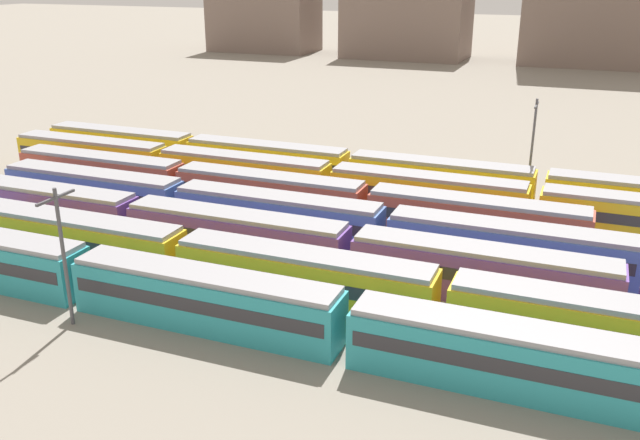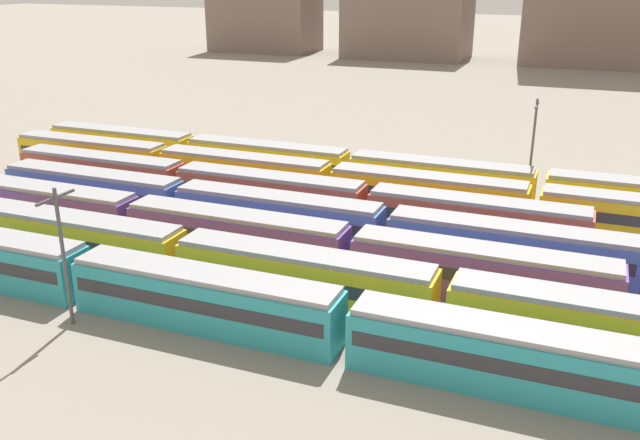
# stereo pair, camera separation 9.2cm
# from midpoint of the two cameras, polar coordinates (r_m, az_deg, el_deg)

# --- Properties ---
(ground_plane) EXTENTS (600.00, 600.00, 0.00)m
(ground_plane) POSITION_cam_midpoint_polar(r_m,az_deg,el_deg) (65.76, -15.41, 0.43)
(ground_plane) COLOR gray
(train_track_0) EXTENTS (74.70, 3.06, 3.75)m
(train_track_0) POSITION_cam_midpoint_polar(r_m,az_deg,el_deg) (40.36, 2.29, -8.76)
(train_track_0) COLOR teal
(train_track_0) RESTS_ON ground_plane
(train_track_1) EXTENTS (74.70, 3.06, 3.75)m
(train_track_1) POSITION_cam_midpoint_polar(r_m,az_deg,el_deg) (43.80, 10.21, -6.63)
(train_track_1) COLOR yellow
(train_track_1) RESTS_ON ground_plane
(train_track_2) EXTENTS (93.60, 3.06, 3.75)m
(train_track_2) POSITION_cam_midpoint_polar(r_m,az_deg,el_deg) (48.24, 13.31, -4.26)
(train_track_2) COLOR #6B429E
(train_track_2) RESTS_ON ground_plane
(train_track_3) EXTENTS (93.60, 3.06, 3.75)m
(train_track_3) POSITION_cam_midpoint_polar(r_m,az_deg,el_deg) (52.89, 15.40, -2.23)
(train_track_3) COLOR #4C70BC
(train_track_3) RESTS_ON ground_plane
(train_track_4) EXTENTS (55.80, 3.06, 3.75)m
(train_track_4) POSITION_cam_midpoint_polar(r_m,az_deg,el_deg) (63.39, -4.16, 2.21)
(train_track_4) COLOR #BC4C38
(train_track_4) RESTS_ON ground_plane
(train_track_5) EXTENTS (74.70, 3.06, 3.75)m
(train_track_5) POSITION_cam_midpoint_polar(r_m,az_deg,el_deg) (66.40, 0.96, 3.10)
(train_track_5) COLOR yellow
(train_track_5) RESTS_ON ground_plane
(train_track_6) EXTENTS (93.60, 3.06, 3.75)m
(train_track_6) POSITION_cam_midpoint_polar(r_m,az_deg,el_deg) (68.68, 9.97, 3.38)
(train_track_6) COLOR yellow
(train_track_6) RESTS_ON ground_plane
(catenary_pole_0) EXTENTS (0.24, 3.20, 9.10)m
(catenary_pole_0) POSITION_cam_midpoint_polar(r_m,az_deg,el_deg) (45.17, -20.47, -2.36)
(catenary_pole_0) COLOR #4C4C51
(catenary_pole_0) RESTS_ON ground_plane
(catenary_pole_1) EXTENTS (0.24, 3.20, 9.77)m
(catenary_pole_1) POSITION_cam_midpoint_polar(r_m,az_deg,el_deg) (69.89, 17.24, 6.06)
(catenary_pole_1) COLOR #4C4C51
(catenary_pole_1) RESTS_ON ground_plane
(distant_building_0) EXTENTS (27.45, 15.81, 21.07)m
(distant_building_0) POSITION_cam_midpoint_polar(r_m,az_deg,el_deg) (192.49, -4.58, 16.92)
(distant_building_0) COLOR #7A665B
(distant_building_0) RESTS_ON ground_plane
(distant_building_1) EXTENTS (29.81, 18.07, 19.49)m
(distant_building_1) POSITION_cam_midpoint_polar(r_m,az_deg,el_deg) (178.78, 7.32, 16.32)
(distant_building_1) COLOR #7A665B
(distant_building_1) RESTS_ON ground_plane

